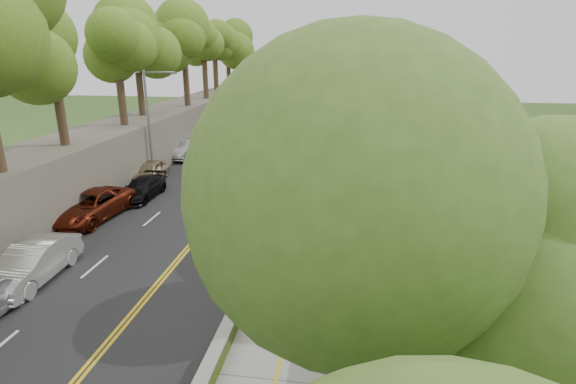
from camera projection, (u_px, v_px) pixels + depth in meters
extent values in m
plane|color=#33511E|center=(250.00, 279.00, 19.40)|extent=(140.00, 140.00, 0.00)
cube|color=black|center=(225.00, 178.00, 34.26)|extent=(11.20, 66.00, 0.04)
cube|color=gray|center=(329.00, 182.00, 33.15)|extent=(4.20, 66.00, 0.05)
cube|color=#8DCF1F|center=(298.00, 177.00, 33.39)|extent=(0.42, 66.00, 0.60)
cube|color=#595147|center=(123.00, 149.00, 34.78)|extent=(5.00, 66.00, 4.00)
cube|color=slate|center=(359.00, 170.00, 32.56)|extent=(0.04, 66.00, 2.00)
cylinder|color=gray|center=(149.00, 126.00, 32.83)|extent=(0.18, 0.18, 8.00)
cylinder|color=gray|center=(158.00, 72.00, 31.49)|extent=(2.30, 0.13, 0.13)
cube|color=gray|center=(173.00, 73.00, 31.35)|extent=(0.50, 0.22, 0.14)
cylinder|color=gray|center=(258.00, 282.00, 15.94)|extent=(0.09, 0.09, 3.10)
cube|color=white|center=(257.00, 257.00, 15.60)|extent=(0.62, 0.04, 0.62)
cube|color=white|center=(258.00, 275.00, 15.82)|extent=(0.56, 0.04, 0.50)
cylinder|color=orange|center=(354.00, 174.00, 33.71)|extent=(0.51, 0.51, 0.84)
cube|color=gray|center=(325.00, 264.00, 19.62)|extent=(1.41, 1.12, 0.88)
imported|color=silver|center=(32.00, 263.00, 18.91)|extent=(1.97, 5.08, 1.65)
imported|color=#621C0E|center=(90.00, 206.00, 25.74)|extent=(3.29, 6.14, 1.64)
imported|color=black|center=(142.00, 188.00, 29.44)|extent=(1.89, 4.57, 1.32)
imported|color=tan|center=(150.00, 171.00, 33.09)|extent=(1.98, 4.50, 1.51)
imported|color=#A3A4AB|center=(187.00, 149.00, 40.19)|extent=(2.15, 5.07, 1.63)
imported|color=black|center=(202.00, 149.00, 40.79)|extent=(2.37, 5.00, 1.38)
imported|color=maroon|center=(229.00, 133.00, 47.66)|extent=(2.07, 5.07, 1.47)
imported|color=silver|center=(249.00, 119.00, 56.68)|extent=(2.33, 5.01, 1.66)
imported|color=#BB7A20|center=(305.00, 197.00, 27.21)|extent=(0.78, 0.92, 1.61)
imported|color=silver|center=(279.00, 250.00, 20.03)|extent=(0.58, 0.71, 1.69)
imported|color=black|center=(297.00, 187.00, 28.77)|extent=(0.83, 1.01, 1.89)
imported|color=brown|center=(289.00, 208.00, 25.13)|extent=(0.90, 1.26, 1.77)
imported|color=black|center=(354.00, 141.00, 43.36)|extent=(0.94, 0.45, 1.55)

